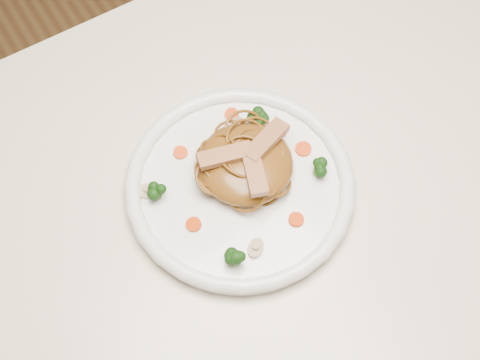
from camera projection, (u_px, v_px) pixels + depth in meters
ground at (262, 349)px, 1.55m from camera, size 4.00×4.00×0.00m
table at (274, 231)px, 0.97m from camera, size 1.20×0.80×0.75m
plate at (240, 188)px, 0.88m from camera, size 0.33×0.33×0.02m
noodle_mound at (245, 164)px, 0.87m from camera, size 0.15×0.15×0.04m
chicken_a at (266, 141)px, 0.86m from camera, size 0.07×0.04×0.01m
chicken_b at (225, 155)px, 0.85m from camera, size 0.07×0.04×0.01m
chicken_c at (255, 171)px, 0.84m from camera, size 0.04×0.07×0.01m
broccoli_0 at (257, 117)px, 0.91m from camera, size 0.02×0.02×0.03m
broccoli_1 at (155, 190)px, 0.86m from camera, size 0.03×0.03×0.03m
broccoli_2 at (235, 256)px, 0.81m from camera, size 0.04×0.04×0.03m
broccoli_3 at (319, 167)px, 0.87m from camera, size 0.03×0.03×0.03m
carrot_0 at (232, 115)px, 0.92m from camera, size 0.02×0.02×0.00m
carrot_1 at (194, 224)px, 0.85m from camera, size 0.02×0.02×0.00m
carrot_2 at (303, 149)px, 0.90m from camera, size 0.03×0.03×0.00m
carrot_3 at (180, 153)px, 0.90m from camera, size 0.02×0.02×0.00m
carrot_4 at (296, 219)px, 0.85m from camera, size 0.03×0.03×0.00m
mushroom_0 at (256, 248)px, 0.83m from camera, size 0.04×0.04×0.01m
mushroom_1 at (282, 130)px, 0.91m from camera, size 0.03×0.03×0.01m
mushroom_2 at (147, 191)px, 0.87m from camera, size 0.04×0.04×0.01m
mushroom_3 at (240, 125)px, 0.92m from camera, size 0.03×0.03×0.01m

